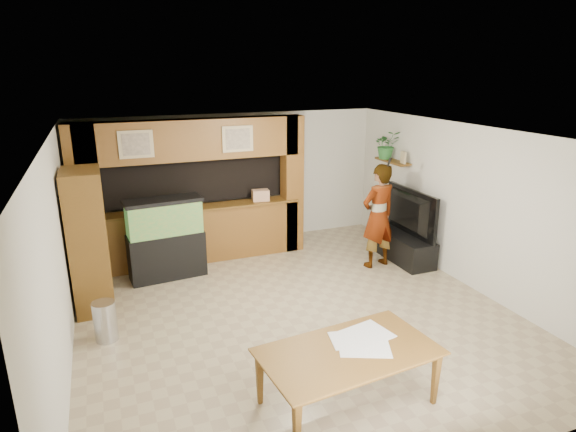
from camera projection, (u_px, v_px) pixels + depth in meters
name	position (u px, v px, depth m)	size (l,w,h in m)	color
floor	(294.00, 312.00, 7.07)	(6.50, 6.50, 0.00)	tan
ceiling	(295.00, 134.00, 6.30)	(6.50, 6.50, 0.00)	white
wall_back	(233.00, 180.00, 9.57)	(6.00, 6.00, 0.00)	beige
wall_left	(58.00, 258.00, 5.63)	(6.50, 6.50, 0.00)	beige
wall_right	(467.00, 206.00, 7.74)	(6.50, 6.50, 0.00)	beige
partition	(191.00, 190.00, 8.69)	(4.20, 0.99, 2.60)	brown
wall_clock	(59.00, 189.00, 6.36)	(0.05, 0.25, 0.25)	black
wall_shelf	(393.00, 161.00, 9.30)	(0.25, 0.90, 0.04)	brown
pantry_cabinet	(88.00, 241.00, 6.92)	(0.52, 0.85, 2.09)	brown
trash_can	(105.00, 321.00, 6.27)	(0.30, 0.30, 0.54)	#B2B2B7
aquarium	(166.00, 239.00, 8.06)	(1.25, 0.47, 1.38)	black
tv_stand	(402.00, 246.00, 8.97)	(0.53, 1.46, 0.49)	black
television	(404.00, 212.00, 8.78)	(1.46, 0.19, 0.84)	black
photo_frame	(403.00, 157.00, 8.96)	(0.03, 0.17, 0.22)	tan
potted_plant	(387.00, 145.00, 9.37)	(0.49, 0.43, 0.55)	#2D7031
person	(378.00, 216.00, 8.46)	(0.68, 0.45, 1.87)	#A08758
microphone	(389.00, 162.00, 8.04)	(0.04, 0.04, 0.18)	black
dining_table	(350.00, 379.00, 5.02)	(1.83, 1.02, 0.64)	brown
newspaper_a	(363.00, 335.00, 5.23)	(0.59, 0.43, 0.01)	silver
newspaper_b	(364.00, 347.00, 5.01)	(0.53, 0.38, 0.01)	silver
newspaper_c	(354.00, 339.00, 5.16)	(0.50, 0.36, 0.01)	silver
counter_box	(260.00, 195.00, 9.02)	(0.31, 0.21, 0.21)	tan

